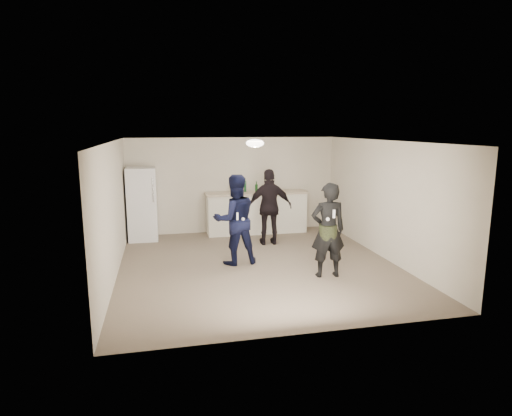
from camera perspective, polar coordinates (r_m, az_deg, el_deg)
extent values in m
plane|color=#6B5B4C|center=(8.78, 0.28, -7.63)|extent=(6.00, 6.00, 0.00)
plane|color=silver|center=(8.34, 0.30, 8.90)|extent=(6.00, 6.00, 0.00)
plane|color=beige|center=(11.38, -3.04, 3.08)|extent=(6.00, 0.00, 6.00)
plane|color=beige|center=(5.66, 7.02, -4.95)|extent=(6.00, 0.00, 6.00)
plane|color=beige|center=(8.32, -18.52, -0.34)|extent=(0.00, 6.00, 6.00)
plane|color=beige|center=(9.46, 16.78, 1.05)|extent=(0.00, 6.00, 6.00)
cube|color=white|center=(11.29, 0.09, -0.71)|extent=(2.60, 0.56, 1.05)
cube|color=beige|center=(11.19, 0.09, 2.03)|extent=(2.68, 0.64, 0.04)
cube|color=white|center=(10.90, -14.93, 0.52)|extent=(0.70, 0.70, 1.80)
cylinder|color=silver|center=(10.46, -13.58, 2.39)|extent=(0.02, 0.02, 0.60)
ellipsoid|color=white|center=(8.63, -0.14, 8.63)|extent=(0.36, 0.36, 0.16)
cylinder|color=silver|center=(10.96, -2.77, 2.39)|extent=(0.08, 0.08, 0.17)
imported|color=#0D1339|center=(8.68, -2.82, -1.56)|extent=(0.97, 0.80, 1.84)
imported|color=black|center=(8.03, 9.58, -2.94)|extent=(0.68, 0.47, 1.78)
cylinder|color=#2C3919|center=(8.04, 9.57, -3.21)|extent=(0.34, 0.34, 0.28)
imported|color=black|center=(10.12, 1.84, 0.12)|extent=(1.09, 0.52, 1.80)
cube|color=white|center=(8.38, -2.51, -1.10)|extent=(0.04, 0.04, 0.15)
sphere|color=silver|center=(8.44, -1.74, -1.49)|extent=(0.07, 0.07, 0.07)
cube|color=white|center=(7.73, 10.35, -0.77)|extent=(0.04, 0.04, 0.15)
sphere|color=white|center=(7.74, 9.56, -1.48)|extent=(0.07, 0.07, 0.07)
cylinder|color=#916415|center=(10.93, -3.02, 2.49)|extent=(0.08, 0.08, 0.22)
cylinder|color=#144623|center=(11.24, -1.45, 2.89)|extent=(0.06, 0.06, 0.28)
cylinder|color=#9C6416|center=(11.14, -2.09, 2.63)|extent=(0.07, 0.07, 0.21)
cylinder|color=silver|center=(11.12, -2.45, 2.58)|extent=(0.07, 0.07, 0.20)
cylinder|color=#134214|center=(11.07, 0.06, 2.61)|extent=(0.07, 0.07, 0.22)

